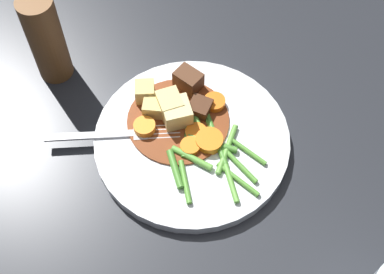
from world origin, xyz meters
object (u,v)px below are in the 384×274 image
carrot_slice_2 (214,103)px  fork (117,134)px  carrot_slice_0 (190,147)px  meat_chunk_1 (188,80)px  potato_chunk_1 (155,108)px  potato_chunk_3 (169,106)px  carrot_slice_3 (194,130)px  carrot_slice_1 (209,141)px  potato_chunk_2 (145,92)px  potato_chunk_0 (179,112)px  pepper_mill (46,39)px  carrot_slice_4 (145,127)px  dinner_plate (192,140)px  meat_chunk_0 (200,108)px

carrot_slice_2 → fork: carrot_slice_2 is taller
carrot_slice_0 → meat_chunk_1: 0.10m
potato_chunk_1 → potato_chunk_3: (-0.01, -0.01, 0.00)m
carrot_slice_2 → fork: size_ratio=0.19×
carrot_slice_3 → meat_chunk_1: size_ratio=0.80×
carrot_slice_1 → potato_chunk_2: size_ratio=1.28×
potato_chunk_0 → pepper_mill: bearing=25.8°
carrot_slice_2 → meat_chunk_1: size_ratio=0.83×
potato_chunk_1 → potato_chunk_3: bearing=-125.6°
carrot_slice_3 → carrot_slice_4: bearing=50.5°
carrot_slice_3 → pepper_mill: pepper_mill is taller
carrot_slice_3 → potato_chunk_1: bearing=22.5°
dinner_plate → carrot_slice_2: (0.02, -0.05, 0.01)m
carrot_slice_1 → potato_chunk_2: bearing=13.6°
carrot_slice_1 → potato_chunk_3: 0.07m
carrot_slice_3 → carrot_slice_4: (0.04, 0.05, 0.00)m
carrot_slice_0 → meat_chunk_0: size_ratio=0.92×
potato_chunk_2 → pepper_mill: 0.15m
carrot_slice_3 → fork: 0.10m
carrot_slice_4 → potato_chunk_2: size_ratio=1.03×
carrot_slice_1 → potato_chunk_0: 0.06m
carrot_slice_0 → potato_chunk_1: 0.07m
potato_chunk_0 → carrot_slice_0: bearing=161.7°
potato_chunk_1 → meat_chunk_0: size_ratio=1.09×
fork → carrot_slice_3: bearing=-124.0°
potato_chunk_3 → meat_chunk_1: size_ratio=0.97×
carrot_slice_4 → dinner_plate: bearing=-136.5°
carrot_slice_0 → fork: (0.07, 0.06, -0.00)m
potato_chunk_1 → pepper_mill: size_ratio=0.23×
potato_chunk_2 → meat_chunk_0: potato_chunk_2 is taller
potato_chunk_3 → potato_chunk_2: bearing=17.8°
potato_chunk_0 → meat_chunk_0: bearing=-105.4°
potato_chunk_3 → fork: size_ratio=0.22×
potato_chunk_0 → potato_chunk_3: (0.02, 0.00, 0.00)m
carrot_slice_1 → potato_chunk_0: bearing=9.4°
carrot_slice_2 → potato_chunk_1: size_ratio=0.95×
potato_chunk_2 → potato_chunk_0: bearing=-162.3°
carrot_slice_3 → potato_chunk_2: potato_chunk_2 is taller
pepper_mill → dinner_plate: bearing=-158.6°
dinner_plate → carrot_slice_0: bearing=135.9°
potato_chunk_1 → fork: bearing=89.3°
potato_chunk_1 → potato_chunk_2: 0.03m
potato_chunk_0 → potato_chunk_3: size_ratio=1.06×
carrot_slice_1 → carrot_slice_0: bearing=70.9°
carrot_slice_2 → potato_chunk_0: size_ratio=0.81×
carrot_slice_0 → potato_chunk_2: (0.10, 0.00, 0.01)m
meat_chunk_0 → carrot_slice_1: bearing=156.7°
dinner_plate → fork: (0.06, 0.08, 0.01)m
carrot_slice_2 → meat_chunk_1: 0.05m
dinner_plate → meat_chunk_0: size_ratio=9.07×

